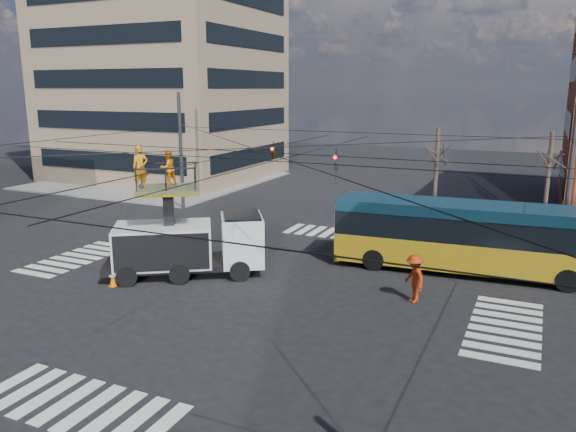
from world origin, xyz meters
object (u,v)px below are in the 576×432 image
Objects in this scene: utility_truck at (188,233)px; worker_ground at (121,261)px; city_bus at (476,236)px; traffic_cone at (113,278)px; flagger at (414,278)px.

utility_truck is 4.38× the size of worker_ground.
city_bus is 17.12× the size of traffic_cone.
flagger reaches higher than traffic_cone.
city_bus is at bearing 120.46° from flagger.
traffic_cone is 1.02m from worker_ground.
traffic_cone is at bearing -112.75° from flagger.
traffic_cone is at bearing -161.75° from utility_truck.
city_bus is 15.86m from worker_ground.
utility_truck reaches higher than city_bus.
worker_ground is at bearing -116.95° from flagger.
flagger reaches higher than worker_ground.
utility_truck is at bearing -52.82° from worker_ground.
utility_truck reaches higher than worker_ground.
city_bus is at bearing 30.82° from traffic_cone.
flagger is at bearing -27.69° from utility_truck.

